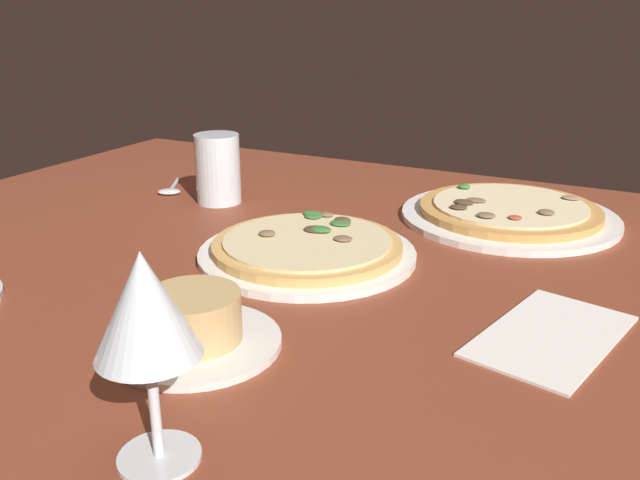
# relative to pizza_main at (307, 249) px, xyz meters

# --- Properties ---
(dining_table) EXTENTS (1.50, 1.10, 0.04)m
(dining_table) POSITION_rel_pizza_main_xyz_m (-0.04, 0.01, -0.03)
(dining_table) COLOR brown
(dining_table) RESTS_ON ground
(pizza_main) EXTENTS (0.29, 0.29, 0.03)m
(pizza_main) POSITION_rel_pizza_main_xyz_m (0.00, 0.00, 0.00)
(pizza_main) COLOR white
(pizza_main) RESTS_ON dining_table
(pizza_side) EXTENTS (0.33, 0.33, 0.03)m
(pizza_side) POSITION_rel_pizza_main_xyz_m (-0.20, -0.28, -0.00)
(pizza_side) COLOR white
(pizza_side) RESTS_ON dining_table
(ramekin_on_saucer) EXTENTS (0.17, 0.17, 0.06)m
(ramekin_on_saucer) POSITION_rel_pizza_main_xyz_m (-0.02, 0.26, 0.01)
(ramekin_on_saucer) COLOR silver
(ramekin_on_saucer) RESTS_ON dining_table
(wine_glass_far) EXTENTS (0.08, 0.08, 0.17)m
(wine_glass_far) POSITION_rel_pizza_main_xyz_m (-0.10, 0.42, 0.11)
(wine_glass_far) COLOR silver
(wine_glass_far) RESTS_ON dining_table
(water_glass) EXTENTS (0.07, 0.07, 0.11)m
(water_glass) POSITION_rel_pizza_main_xyz_m (0.25, -0.16, 0.04)
(water_glass) COLOR silver
(water_glass) RESTS_ON dining_table
(paper_menu) EXTENTS (0.15, 0.22, 0.00)m
(paper_menu) POSITION_rel_pizza_main_xyz_m (-0.32, 0.08, -0.01)
(paper_menu) COLOR white
(paper_menu) RESTS_ON dining_table
(spoon) EXTENTS (0.07, 0.10, 0.01)m
(spoon) POSITION_rel_pizza_main_xyz_m (0.36, -0.17, -0.01)
(spoon) COLOR silver
(spoon) RESTS_ON dining_table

